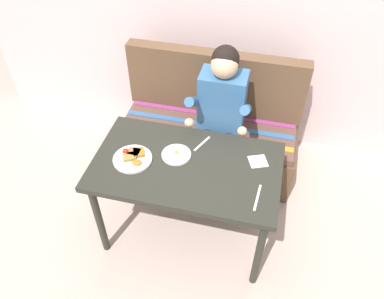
% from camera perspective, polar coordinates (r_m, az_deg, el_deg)
% --- Properties ---
extents(ground_plane, '(8.00, 8.00, 0.00)m').
position_cam_1_polar(ground_plane, '(2.99, -0.70, -11.92)').
color(ground_plane, '#BAA399').
extents(table, '(1.20, 0.70, 0.73)m').
position_cam_1_polar(table, '(2.48, -0.83, -3.54)').
color(table, '#272822').
rests_on(table, ground).
extents(couch, '(1.44, 0.56, 1.00)m').
position_cam_1_polar(couch, '(3.23, 2.60, 2.41)').
color(couch, brown).
rests_on(couch, ground).
extents(person, '(0.45, 0.61, 1.21)m').
position_cam_1_polar(person, '(2.83, 4.28, 5.98)').
color(person, '#366496').
rests_on(person, ground).
extents(plate_breakfast, '(0.25, 0.25, 0.05)m').
position_cam_1_polar(plate_breakfast, '(2.47, -8.86, -1.21)').
color(plate_breakfast, white).
rests_on(plate_breakfast, table).
extents(plate_eggs, '(0.19, 0.19, 0.04)m').
position_cam_1_polar(plate_eggs, '(2.47, -2.36, -0.75)').
color(plate_eggs, white).
rests_on(plate_eggs, table).
extents(napkin, '(0.14, 0.14, 0.01)m').
position_cam_1_polar(napkin, '(2.47, 9.84, -1.77)').
color(napkin, silver).
rests_on(napkin, table).
extents(fork, '(0.08, 0.16, 0.00)m').
position_cam_1_polar(fork, '(2.55, 1.51, 0.87)').
color(fork, silver).
rests_on(fork, table).
extents(knife, '(0.03, 0.20, 0.00)m').
position_cam_1_polar(knife, '(2.27, 9.77, -7.10)').
color(knife, silver).
rests_on(knife, table).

